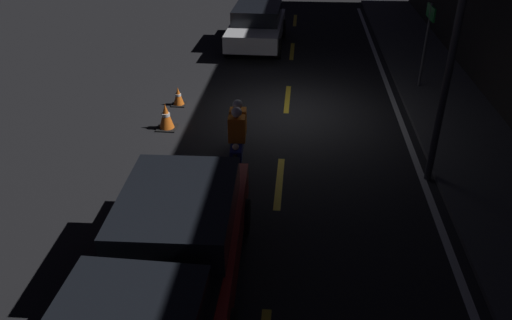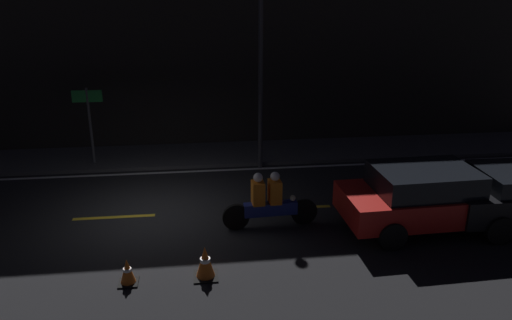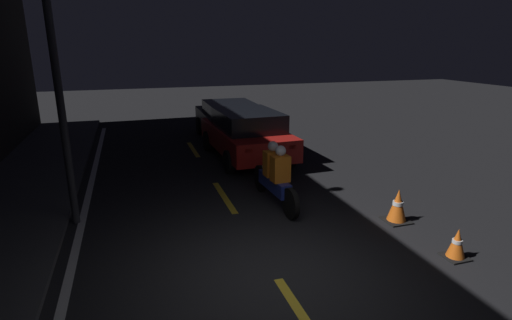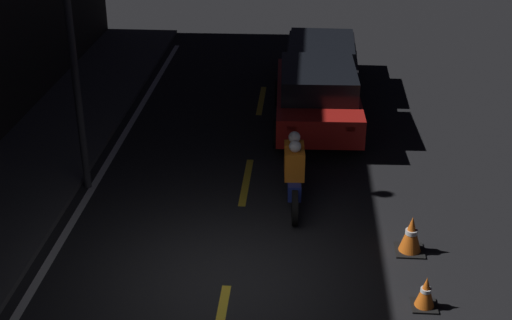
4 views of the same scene
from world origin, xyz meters
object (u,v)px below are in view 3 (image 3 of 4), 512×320
object	(u,v)px
van_black	(230,119)
motorcycle	(276,176)
taxi_red	(246,133)
traffic_cone_mid	(398,206)
traffic_cone_near	(457,244)
street_lamp	(53,52)

from	to	relation	value
van_black	motorcycle	size ratio (longest dim) A/B	1.81
taxi_red	motorcycle	xyz separation A→B (m)	(-3.72, 0.44, -0.14)
traffic_cone_mid	taxi_red	bearing A→B (deg)	16.51
van_black	motorcycle	xyz separation A→B (m)	(-6.23, 0.54, -0.11)
traffic_cone_near	street_lamp	size ratio (longest dim) A/B	0.09
motorcycle	street_lamp	xyz separation A→B (m)	(0.34, 4.04, 2.59)
traffic_cone_near	street_lamp	distance (m)	7.55
van_black	motorcycle	bearing A→B (deg)	175.96
traffic_cone_near	van_black	bearing A→B (deg)	9.16
motorcycle	traffic_cone_mid	bearing A→B (deg)	-130.68
van_black	traffic_cone_near	distance (m)	9.38
van_black	street_lamp	world-z (taller)	street_lamp
taxi_red	traffic_cone_mid	world-z (taller)	taxi_red
van_black	traffic_cone_near	size ratio (longest dim) A/B	7.99
traffic_cone_mid	street_lamp	distance (m)	6.95
traffic_cone_near	street_lamp	world-z (taller)	street_lamp
traffic_cone_near	traffic_cone_mid	distance (m)	1.50
traffic_cone_mid	street_lamp	size ratio (longest dim) A/B	0.12
traffic_cone_mid	street_lamp	world-z (taller)	street_lamp
taxi_red	van_black	world-z (taller)	taxi_red
taxi_red	van_black	size ratio (longest dim) A/B	1.01
traffic_cone_near	motorcycle	bearing A→B (deg)	33.95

